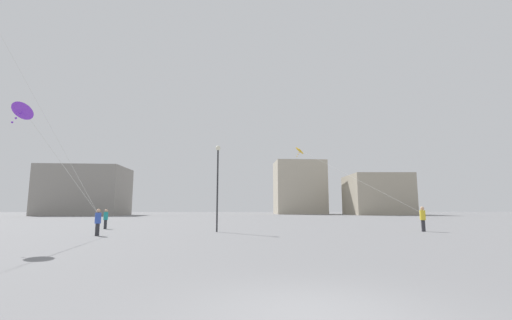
% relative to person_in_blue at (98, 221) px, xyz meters
% --- Properties ---
extents(ground_plane, '(300.00, 300.00, 0.00)m').
position_rel_person_in_blue_xyz_m(ground_plane, '(9.68, -16.10, -0.89)').
color(ground_plane, slate).
extents(person_in_blue, '(0.36, 0.36, 1.63)m').
position_rel_person_in_blue_xyz_m(person_in_blue, '(0.00, 0.00, 0.00)').
color(person_in_blue, '#2D2D33').
rests_on(person_in_blue, ground_plane).
extents(person_in_yellow, '(0.39, 0.39, 1.79)m').
position_rel_person_in_blue_xyz_m(person_in_yellow, '(21.94, 2.64, 0.09)').
color(person_in_yellow, '#2D2D33').
rests_on(person_in_yellow, ground_plane).
extents(person_in_teal, '(0.35, 0.35, 1.58)m').
position_rel_person_in_blue_xyz_m(person_in_teal, '(-2.16, 7.12, -0.03)').
color(person_in_teal, '#2D2D33').
rests_on(person_in_teal, ground_plane).
extents(kite_violet_diamond, '(2.50, 5.47, 5.49)m').
position_rel_person_in_blue_xyz_m(kite_violet_diamond, '(-1.93, -4.96, 5.45)').
color(kite_violet_diamond, purple).
extents(kite_amber_diamond, '(7.54, 11.24, 6.82)m').
position_rel_person_in_blue_xyz_m(kite_amber_diamond, '(15.13, 13.09, 6.71)').
color(kite_amber_diamond, yellow).
extents(building_left_hall, '(18.34, 14.48, 11.41)m').
position_rel_person_in_blue_xyz_m(building_left_hall, '(-27.32, 61.81, 4.81)').
color(building_left_hall, gray).
rests_on(building_left_hall, ground_plane).
extents(building_centre_hall, '(14.11, 11.11, 15.15)m').
position_rel_person_in_blue_xyz_m(building_centre_hall, '(26.68, 76.59, 6.68)').
color(building_centre_hall, '#B2A893').
rests_on(building_centre_hall, ground_plane).
extents(building_right_hall, '(15.10, 16.11, 10.19)m').
position_rel_person_in_blue_xyz_m(building_right_hall, '(44.68, 65.15, 4.20)').
color(building_right_hall, '#A39984').
rests_on(building_right_hall, ground_plane).
extents(lamppost_east, '(0.36, 0.36, 6.21)m').
position_rel_person_in_blue_xyz_m(lamppost_east, '(7.07, 3.07, 3.15)').
color(lamppost_east, '#2D2D30').
rests_on(lamppost_east, ground_plane).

